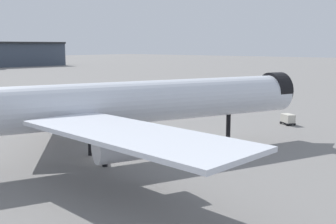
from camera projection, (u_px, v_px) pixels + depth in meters
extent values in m
plane|color=slate|center=(105.00, 159.00, 49.57)|extent=(900.00, 900.00, 0.00)
cylinder|color=silver|center=(117.00, 103.00, 49.19)|extent=(49.26, 24.35, 5.15)
cone|color=silver|center=(280.00, 92.00, 60.90)|extent=(7.16, 6.83, 5.04)
cylinder|color=black|center=(275.00, 90.00, 60.36)|extent=(4.13, 5.69, 5.20)
cube|color=silver|center=(57.00, 98.00, 59.82)|extent=(21.19, 22.84, 0.41)
cylinder|color=#B7BAC1|center=(71.00, 111.00, 58.24)|extent=(7.70, 5.36, 2.83)
cube|color=silver|center=(132.00, 134.00, 35.16)|extent=(9.98, 23.61, 0.41)
cylinder|color=#B7BAC1|center=(133.00, 145.00, 38.41)|extent=(7.70, 5.36, 2.83)
cylinder|color=black|center=(228.00, 129.00, 57.42)|extent=(0.62, 0.62, 4.12)
cylinder|color=black|center=(90.00, 139.00, 51.12)|extent=(0.62, 0.62, 4.12)
cylinder|color=black|center=(105.00, 149.00, 46.39)|extent=(0.62, 0.62, 4.12)
cube|color=black|center=(288.00, 123.00, 71.38)|extent=(2.57, 2.83, 0.20)
cube|color=beige|center=(288.00, 118.00, 71.26)|extent=(2.57, 2.83, 1.40)
sphere|color=black|center=(295.00, 124.00, 70.71)|extent=(0.44, 0.44, 0.44)
sphere|color=black|center=(287.00, 125.00, 70.28)|extent=(0.44, 0.44, 0.44)
sphere|color=black|center=(288.00, 122.00, 72.52)|extent=(0.44, 0.44, 0.44)
sphere|color=black|center=(281.00, 123.00, 72.10)|extent=(0.44, 0.44, 0.44)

